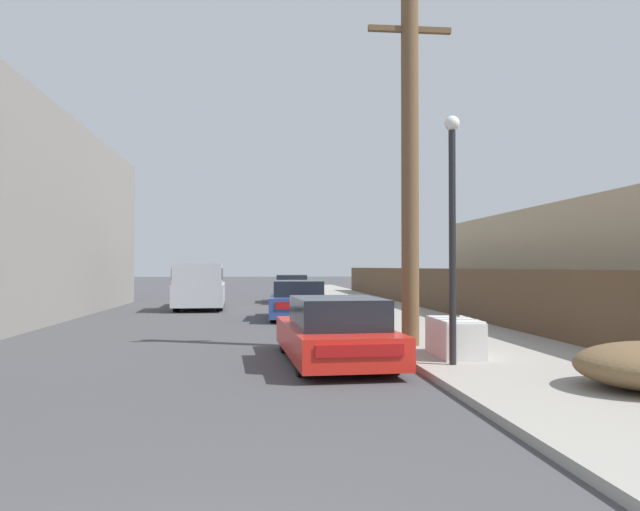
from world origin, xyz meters
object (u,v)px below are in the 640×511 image
pickup_truck (200,287)px  utility_pole (410,166)px  street_lamp (452,218)px  car_parked_mid (298,301)px  parked_sports_car_red (335,332)px  car_parked_far (291,289)px  discarded_fridge (454,337)px

pickup_truck → utility_pole: size_ratio=0.80×
utility_pole → street_lamp: utility_pole is taller
car_parked_mid → street_lamp: 11.33m
parked_sports_car_red → pickup_truck: size_ratio=0.78×
car_parked_mid → car_parked_far: car_parked_far is taller
car_parked_far → utility_pole: size_ratio=0.61×
pickup_truck → car_parked_far: bearing=-133.0°
discarded_fridge → street_lamp: bearing=-107.3°
discarded_fridge → pickup_truck: pickup_truck is taller
street_lamp → pickup_truck: bearing=109.4°
parked_sports_car_red → street_lamp: size_ratio=1.10×
pickup_truck → street_lamp: size_ratio=1.40×
utility_pole → pickup_truck: bearing=112.6°
discarded_fridge → car_parked_far: 20.04m
parked_sports_car_red → street_lamp: (1.88, -1.16, 2.05)m
discarded_fridge → parked_sports_car_red: 2.25m
discarded_fridge → car_parked_far: (-1.99, 19.94, 0.18)m
car_parked_far → utility_pole: (1.56, -18.31, 3.30)m
car_parked_mid → street_lamp: (1.91, -10.98, 2.00)m
discarded_fridge → pickup_truck: bearing=113.9°
car_parked_mid → car_parked_far: (0.28, 9.98, 0.03)m
discarded_fridge → pickup_truck: 16.36m
pickup_truck → utility_pole: (5.64, -13.55, 3.00)m
parked_sports_car_red → street_lamp: bearing=-34.6°
parked_sports_car_red → car_parked_far: (0.25, 19.80, 0.08)m
car_parked_mid → street_lamp: bearing=-77.3°
discarded_fridge → street_lamp: street_lamp is taller
pickup_truck → parked_sports_car_red: bearing=102.0°
pickup_truck → street_lamp: street_lamp is taller
car_parked_far → street_lamp: (1.63, -20.96, 1.97)m
car_parked_mid → pickup_truck: size_ratio=0.74×
car_parked_far → car_parked_mid: bearing=-90.7°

